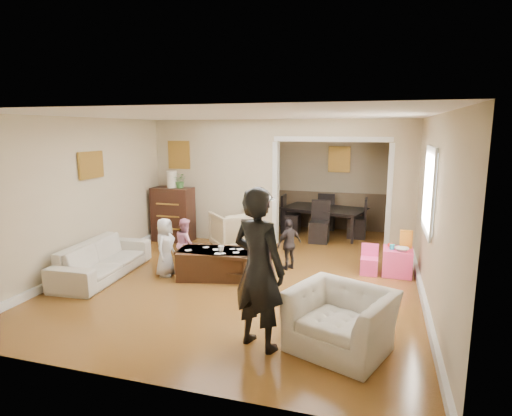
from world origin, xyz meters
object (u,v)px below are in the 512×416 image
(play_table, at_px, (397,262))
(dining_table, at_px, (323,222))
(armchair_back, at_px, (234,230))
(child_toddler, at_px, (289,244))
(table_lamp, at_px, (172,179))
(sofa, at_px, (103,259))
(child_kneel_a, at_px, (165,247))
(coffee_table, at_px, (217,264))
(cyan_cup, at_px, (392,247))
(armchair_front, at_px, (341,320))
(child_kneel_b, at_px, (186,243))
(coffee_cup, at_px, (221,249))
(dresser, at_px, (173,214))
(adult_person, at_px, (259,269))

(play_table, xyz_separation_m, dining_table, (-1.55, 2.34, 0.09))
(armchair_back, bearing_deg, child_toddler, 102.36)
(armchair_back, relative_size, table_lamp, 2.34)
(sofa, distance_m, child_kneel_a, 1.06)
(dining_table, bearing_deg, child_kneel_a, -107.55)
(coffee_table, height_order, child_kneel_a, child_kneel_a)
(table_lamp, distance_m, cyan_cup, 4.71)
(armchair_front, relative_size, table_lamp, 2.89)
(coffee_table, distance_m, child_kneel_b, 0.79)
(coffee_cup, xyz_separation_m, cyan_cup, (2.65, 0.96, -0.02))
(child_toddler, bearing_deg, cyan_cup, 132.22)
(child_kneel_b, bearing_deg, dining_table, -66.96)
(coffee_table, xyz_separation_m, child_kneel_b, (-0.70, 0.30, 0.21))
(table_lamp, distance_m, child_toddler, 3.19)
(child_toddler, bearing_deg, table_lamp, -75.84)
(armchair_front, distance_m, cyan_cup, 2.74)
(child_kneel_b, distance_m, child_toddler, 1.81)
(armchair_back, relative_size, dining_table, 0.47)
(table_lamp, height_order, coffee_table, table_lamp)
(dresser, relative_size, table_lamp, 3.24)
(dresser, height_order, adult_person, adult_person)
(coffee_cup, bearing_deg, child_toddler, 40.10)
(armchair_front, bearing_deg, dresser, 158.44)
(armchair_front, distance_m, coffee_cup, 2.68)
(dining_table, height_order, child_toddler, child_toddler)
(dresser, xyz_separation_m, coffee_table, (1.77, -1.92, -0.35))
(table_lamp, relative_size, child_toddler, 0.40)
(play_table, distance_m, dining_table, 2.81)
(child_kneel_b, xyz_separation_m, child_toddler, (1.75, 0.45, 0.00))
(sofa, xyz_separation_m, child_toddler, (2.89, 1.21, 0.16))
(dresser, relative_size, coffee_cup, 11.94)
(cyan_cup, bearing_deg, coffee_table, -161.59)
(child_kneel_b, bearing_deg, table_lamp, 0.20)
(coffee_table, distance_m, adult_person, 2.44)
(child_kneel_a, xyz_separation_m, child_toddler, (1.90, 0.90, -0.04))
(play_table, relative_size, cyan_cup, 5.85)
(coffee_cup, distance_m, child_kneel_b, 0.88)
(armchair_front, relative_size, cyan_cup, 12.99)
(armchair_front, bearing_deg, table_lamp, 158.44)
(sofa, bearing_deg, dining_table, -43.60)
(child_kneel_a, height_order, child_toddler, child_kneel_a)
(cyan_cup, xyz_separation_m, child_kneel_b, (-3.45, -0.61, -0.05))
(dresser, height_order, dining_table, dresser)
(cyan_cup, height_order, dining_table, dining_table)
(armchair_front, relative_size, child_toddler, 1.17)
(table_lamp, xyz_separation_m, child_toddler, (2.82, -1.17, -0.90))
(sofa, distance_m, armchair_back, 2.65)
(table_lamp, xyz_separation_m, coffee_cup, (1.87, -1.97, -0.84))
(child_toddler, bearing_deg, armchair_back, -88.33)
(coffee_cup, distance_m, child_toddler, 1.24)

